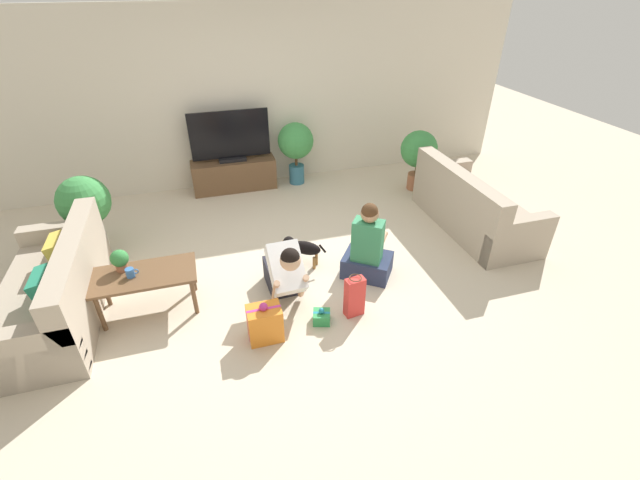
% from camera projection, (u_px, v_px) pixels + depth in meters
% --- Properties ---
extents(ground_plane, '(16.00, 16.00, 0.00)m').
position_uv_depth(ground_plane, '(298.00, 269.00, 4.95)').
color(ground_plane, beige).
extents(wall_back, '(8.40, 0.06, 2.60)m').
position_uv_depth(wall_back, '(253.00, 99.00, 6.37)').
color(wall_back, beige).
rests_on(wall_back, ground_plane).
extents(sofa_left, '(0.83, 1.86, 0.82)m').
position_uv_depth(sofa_left, '(56.00, 292.00, 4.14)').
color(sofa_left, tan).
rests_on(sofa_left, ground_plane).
extents(sofa_right, '(0.83, 1.86, 0.82)m').
position_uv_depth(sofa_right, '(472.00, 208.00, 5.61)').
color(sofa_right, tan).
rests_on(sofa_right, ground_plane).
extents(coffee_table, '(0.98, 0.50, 0.45)m').
position_uv_depth(coffee_table, '(145.00, 278.00, 4.17)').
color(coffee_table, brown).
rests_on(coffee_table, ground_plane).
extents(tv_console, '(1.26, 0.38, 0.47)m').
position_uv_depth(tv_console, '(234.00, 175.00, 6.63)').
color(tv_console, brown).
rests_on(tv_console, ground_plane).
extents(tv, '(1.17, 0.20, 0.76)m').
position_uv_depth(tv, '(230.00, 139.00, 6.33)').
color(tv, black).
rests_on(tv, tv_console).
extents(potted_plant_back_right, '(0.55, 0.55, 0.98)m').
position_uv_depth(potted_plant_back_right, '(296.00, 144.00, 6.61)').
color(potted_plant_back_right, '#336B84').
rests_on(potted_plant_back_right, ground_plane).
extents(potted_plant_corner_left, '(0.60, 0.60, 0.93)m').
position_uv_depth(potted_plant_corner_left, '(84.00, 203.00, 5.05)').
color(potted_plant_corner_left, beige).
rests_on(potted_plant_corner_left, ground_plane).
extents(potted_plant_corner_right, '(0.55, 0.55, 0.93)m').
position_uv_depth(potted_plant_corner_right, '(419.00, 152.00, 6.44)').
color(potted_plant_corner_right, '#A36042').
rests_on(potted_plant_corner_right, ground_plane).
extents(person_kneeling, '(0.36, 0.81, 0.79)m').
position_uv_depth(person_kneeling, '(284.00, 271.00, 4.34)').
color(person_kneeling, '#23232D').
rests_on(person_kneeling, ground_plane).
extents(person_sitting, '(0.66, 0.63, 0.93)m').
position_uv_depth(person_sitting, '(368.00, 250.00, 4.68)').
color(person_sitting, '#283351').
rests_on(person_sitting, ground_plane).
extents(dog, '(0.46, 0.34, 0.34)m').
position_uv_depth(dog, '(302.00, 247.00, 4.91)').
color(dog, black).
rests_on(dog, ground_plane).
extents(gift_box_a, '(0.32, 0.23, 0.42)m').
position_uv_depth(gift_box_a, '(265.00, 323.00, 3.94)').
color(gift_box_a, orange).
rests_on(gift_box_a, ground_plane).
extents(gift_box_b, '(0.21, 0.20, 0.17)m').
position_uv_depth(gift_box_b, '(322.00, 317.00, 4.18)').
color(gift_box_b, '#2D934C').
rests_on(gift_box_b, ground_plane).
extents(gift_bag_a, '(0.20, 0.14, 0.46)m').
position_uv_depth(gift_bag_a, '(354.00, 297.00, 4.20)').
color(gift_bag_a, red).
rests_on(gift_bag_a, ground_plane).
extents(mug, '(0.12, 0.08, 0.09)m').
position_uv_depth(mug, '(130.00, 273.00, 4.08)').
color(mug, '#386BAD').
rests_on(mug, coffee_table).
extents(tabletop_plant, '(0.17, 0.17, 0.22)m').
position_uv_depth(tabletop_plant, '(120.00, 260.00, 4.12)').
color(tabletop_plant, '#A36042').
rests_on(tabletop_plant, coffee_table).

